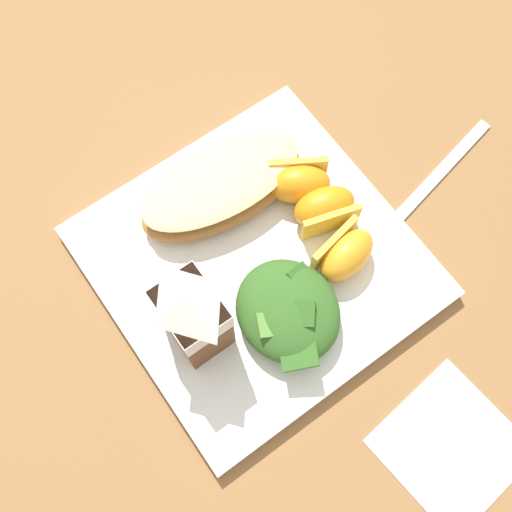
{
  "coord_description": "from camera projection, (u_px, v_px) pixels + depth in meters",
  "views": [
    {
      "loc": [
        -0.16,
        0.11,
        0.57
      ],
      "look_at": [
        0.0,
        0.0,
        0.03
      ],
      "focal_mm": 43.61,
      "sensor_mm": 36.0,
      "label": 1
    }
  ],
  "objects": [
    {
      "name": "orange_wedge_middle",
      "position": [
        325.0,
        209.0,
        0.59
      ],
      "size": [
        0.05,
        0.07,
        0.04
      ],
      "color": "orange",
      "rests_on": "white_plate"
    },
    {
      "name": "paper_napkin",
      "position": [
        451.0,
        446.0,
        0.55
      ],
      "size": [
        0.12,
        0.12,
        0.0
      ],
      "primitive_type": "cube",
      "rotation": [
        0.0,
        0.0,
        0.1
      ],
      "color": "white",
      "rests_on": "ground"
    },
    {
      "name": "white_plate",
      "position": [
        256.0,
        262.0,
        0.6
      ],
      "size": [
        0.28,
        0.28,
        0.02
      ],
      "primitive_type": "cube",
      "color": "white",
      "rests_on": "ground"
    },
    {
      "name": "metal_fork",
      "position": [
        422.0,
        192.0,
        0.63
      ],
      "size": [
        0.06,
        0.19,
        0.01
      ],
      "color": "silver",
      "rests_on": "ground"
    },
    {
      "name": "milk_carton",
      "position": [
        192.0,
        314.0,
        0.51
      ],
      "size": [
        0.06,
        0.04,
        0.11
      ],
      "color": "brown",
      "rests_on": "white_plate"
    },
    {
      "name": "orange_wedge_rear",
      "position": [
        299.0,
        182.0,
        0.6
      ],
      "size": [
        0.06,
        0.07,
        0.04
      ],
      "color": "orange",
      "rests_on": "white_plate"
    },
    {
      "name": "ground",
      "position": [
        256.0,
        265.0,
        0.6
      ],
      "size": [
        3.0,
        3.0,
        0.0
      ],
      "primitive_type": "plane",
      "color": "olive"
    },
    {
      "name": "green_salad_pile",
      "position": [
        288.0,
        311.0,
        0.55
      ],
      "size": [
        0.11,
        0.09,
        0.05
      ],
      "color": "#336023",
      "rests_on": "white_plate"
    },
    {
      "name": "orange_wedge_front",
      "position": [
        345.0,
        254.0,
        0.57
      ],
      "size": [
        0.05,
        0.07,
        0.04
      ],
      "color": "orange",
      "rests_on": "white_plate"
    },
    {
      "name": "cheesy_pizza_bread",
      "position": [
        222.0,
        187.0,
        0.6
      ],
      "size": [
        0.09,
        0.18,
        0.04
      ],
      "color": "#A87038",
      "rests_on": "white_plate"
    }
  ]
}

